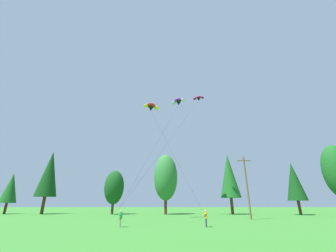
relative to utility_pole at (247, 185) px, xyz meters
The scene contains 12 objects.
treeline_tree_a 51.92m from the utility_pole, 162.81° to the left, with size 3.57×3.57×8.97m.
treeline_tree_b 43.99m from the utility_pole, 159.68° to the left, with size 4.73×4.73×14.22m.
treeline_tree_c 28.83m from the utility_pole, 150.42° to the left, with size 4.34×4.34×9.42m.
treeline_tree_d 19.73m from the utility_pole, 133.15° to the left, with size 5.34×5.34×13.12m.
treeline_tree_e 15.15m from the utility_pole, 84.64° to the left, with size 4.51×4.51×13.24m.
treeline_tree_f 19.55m from the utility_pole, 39.92° to the left, with size 3.99×3.99×10.84m.
utility_pole is the anchor object (origin of this frame).
kite_flyer_near 20.98m from the utility_pole, 149.23° to the right, with size 0.75×0.76×1.69m.
kite_flyer_mid 14.04m from the utility_pole, 129.47° to the right, with size 0.67×0.70×1.69m.
parafoil_kite_high_purple 23.63m from the utility_pole, 140.31° to the left, with size 9.37×20.84×23.66m.
parafoil_kite_mid_red_yellow 21.27m from the utility_pole, behind, with size 8.53×11.87×18.37m.
parafoil_kite_far_magenta 21.74m from the utility_pole, 128.13° to the left, with size 13.48×18.90×23.65m.
Camera 1 is at (0.68, -3.28, 2.45)m, focal length 22.14 mm.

